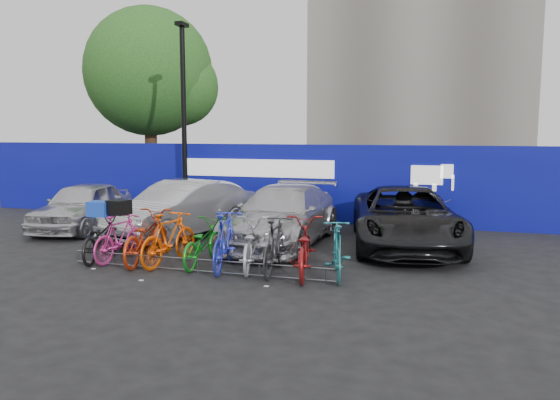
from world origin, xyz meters
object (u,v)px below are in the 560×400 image
at_px(bike_4, 203,243).
at_px(bike_5, 225,241).
at_px(lamppost, 184,116).
at_px(car_0, 83,206).
at_px(tree, 155,75).
at_px(bike_1, 120,238).
at_px(bike_rack, 198,265).
at_px(car_2, 282,215).
at_px(bike_9, 337,250).
at_px(bike_2, 146,237).
at_px(car_1, 182,209).
at_px(bike_6, 250,245).
at_px(bike_7, 275,246).
at_px(bike_8, 303,248).
at_px(bike_3, 169,239).
at_px(car_3, 405,218).
at_px(bike_0, 101,238).

bearing_deg(bike_4, bike_5, 162.54).
xyz_separation_m(lamppost, car_0, (-2.02, -2.47, -2.59)).
xyz_separation_m(tree, bike_1, (4.70, -10.16, -4.56)).
relative_size(bike_rack, bike_5, 2.83).
bearing_deg(bike_rack, bike_4, 104.84).
xyz_separation_m(car_2, bike_4, (-0.98, -2.63, -0.24)).
bearing_deg(bike_9, bike_2, -14.19).
distance_m(tree, bike_9, 14.65).
bearing_deg(car_1, bike_5, -33.45).
bearing_deg(bike_5, car_2, -107.54).
bearing_deg(bike_9, bike_5, -12.65).
height_order(bike_6, bike_9, bike_9).
relative_size(car_1, bike_2, 2.16).
relative_size(car_2, bike_9, 2.75).
relative_size(bike_4, bike_7, 0.98).
bearing_deg(bike_8, bike_1, -12.17).
distance_m(bike_rack, bike_3, 1.05).
bearing_deg(bike_8, bike_9, 170.19).
bearing_deg(bike_7, lamppost, -53.29).
xyz_separation_m(bike_8, bike_9, (0.67, 0.02, -0.01)).
relative_size(tree, bike_7, 4.17).
height_order(tree, bike_4, tree).
bearing_deg(car_3, bike_0, -162.48).
bearing_deg(bike_8, bike_7, -9.84).
distance_m(car_3, bike_9, 3.40).
xyz_separation_m(car_3, bike_8, (-1.74, -3.24, -0.18)).
distance_m(lamppost, car_3, 7.79).
relative_size(lamppost, bike_rack, 1.09).
xyz_separation_m(bike_rack, bike_8, (2.05, 0.44, 0.39)).
height_order(tree, bike_rack, tree).
distance_m(lamppost, bike_6, 7.32).
height_order(lamppost, car_1, lamppost).
relative_size(bike_5, bike_6, 1.02).
distance_m(bike_8, bike_9, 0.67).
height_order(bike_3, bike_8, bike_3).
height_order(car_0, bike_5, car_0).
distance_m(bike_0, bike_1, 0.45).
height_order(bike_0, bike_2, bike_2).
distance_m(car_2, bike_5, 2.84).
xyz_separation_m(car_3, bike_0, (-6.31, -3.24, -0.24)).
height_order(tree, bike_0, tree).
relative_size(tree, car_3, 1.49).
bearing_deg(bike_2, bike_4, 178.93).
bearing_deg(bike_7, car_1, -43.31).
bearing_deg(car_0, tree, 94.23).
xyz_separation_m(bike_5, bike_6, (0.48, 0.17, -0.08)).
relative_size(bike_rack, bike_6, 2.89).
height_order(bike_rack, bike_3, bike_3).
distance_m(bike_3, bike_6, 1.76).
distance_m(bike_0, bike_9, 5.24).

